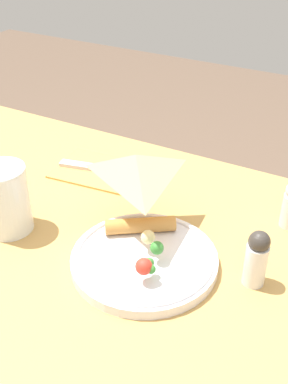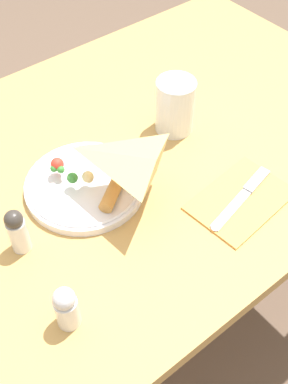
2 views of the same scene
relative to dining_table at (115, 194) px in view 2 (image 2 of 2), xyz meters
name	(u,v)px [view 2 (image 2 of 2)]	position (x,y,z in m)	size (l,w,h in m)	color
ground_plane	(124,326)	(0.00, 0.00, -0.61)	(6.00, 6.00, 0.00)	brown
dining_table	(115,194)	(0.00, 0.00, 0.00)	(1.25, 0.75, 0.71)	tan
plate_pizza	(84,183)	(0.08, 0.03, 0.11)	(0.22, 0.22, 0.05)	white
milk_glass	(174,106)	(-0.15, 0.00, 0.15)	(0.08, 0.08, 0.11)	white
napkin_folded	(241,200)	(-0.12, 0.22, 0.10)	(0.19, 0.14, 0.00)	#E59E4C
butter_knife	(244,195)	(-0.13, 0.22, 0.10)	(0.18, 0.06, 0.01)	#B2B2B7
salt_shaker	(66,307)	(0.25, 0.23, 0.14)	(0.03, 0.03, 0.08)	silver
pepper_shaker	(17,231)	(0.24, 0.07, 0.14)	(0.03, 0.03, 0.09)	silver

